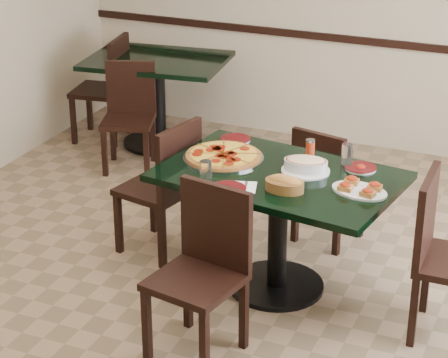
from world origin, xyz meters
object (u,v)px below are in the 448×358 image
at_px(chair_near, 204,262).
at_px(bruschetta_platter, 360,188).
at_px(pepperoni_pizza, 223,156).
at_px(lasagna_casserole, 306,164).
at_px(back_table, 158,85).
at_px(chair_left, 167,182).
at_px(back_chair_near, 130,110).
at_px(bread_basket, 285,184).
at_px(chair_far, 324,181).
at_px(chair_right, 444,249).
at_px(main_table, 279,202).
at_px(back_chair_left, 108,83).

bearing_deg(chair_near, bruschetta_platter, 56.17).
xyz_separation_m(pepperoni_pizza, lasagna_casserole, (0.51, 0.00, 0.03)).
relative_size(back_table, bruschetta_platter, 3.33).
height_order(chair_left, pepperoni_pizza, chair_left).
bearing_deg(lasagna_casserole, bruschetta_platter, -32.48).
xyz_separation_m(back_table, lasagna_casserole, (1.86, -1.75, 0.27)).
bearing_deg(lasagna_casserole, back_chair_near, 136.47).
xyz_separation_m(lasagna_casserole, bread_basket, (-0.02, -0.29, -0.01)).
bearing_deg(chair_far, chair_near, 94.38).
bearing_deg(bread_basket, back_table, 132.26).
bearing_deg(chair_right, chair_far, 48.65).
bearing_deg(back_chair_near, chair_left, -70.92).
height_order(chair_near, bruschetta_platter, chair_near).
xyz_separation_m(pepperoni_pizza, bruschetta_platter, (0.87, -0.15, 0.01)).
relative_size(back_table, back_chair_near, 1.46).
xyz_separation_m(chair_far, chair_left, (-0.87, -0.52, 0.06)).
height_order(main_table, lasagna_casserole, lasagna_casserole).
relative_size(back_chair_near, bread_basket, 3.78).
distance_m(main_table, back_chair_left, 2.80).
bearing_deg(chair_left, back_chair_left, -128.36).
relative_size(chair_left, back_chair_near, 1.08).
bearing_deg(pepperoni_pizza, chair_right, -7.37).
bearing_deg(chair_far, back_chair_near, -7.10).
bearing_deg(chair_left, lasagna_casserole, 97.97).
bearing_deg(main_table, chair_left, 177.95).
relative_size(main_table, chair_right, 1.56).
relative_size(chair_near, bruschetta_platter, 2.51).
relative_size(chair_left, back_chair_left, 1.00).
relative_size(chair_far, back_chair_near, 0.97).
bearing_deg(back_chair_left, bruschetta_platter, 45.81).
relative_size(main_table, chair_far, 1.79).
xyz_separation_m(chair_left, pepperoni_pizza, (0.42, -0.06, 0.27)).
distance_m(back_table, lasagna_casserole, 2.57).
height_order(chair_far, chair_near, chair_near).
bearing_deg(main_table, bread_basket, -55.32).
height_order(chair_near, bread_basket, chair_near).
height_order(back_table, bruschetta_platter, bruschetta_platter).
distance_m(chair_near, chair_right, 1.28).
relative_size(chair_right, lasagna_casserole, 3.32).
relative_size(back_chair_near, bruschetta_platter, 2.29).
bearing_deg(back_chair_left, lasagna_casserole, 44.23).
height_order(back_table, chair_near, chair_near).
bearing_deg(pepperoni_pizza, back_table, 127.55).
xyz_separation_m(chair_left, back_chair_left, (-1.37, 1.63, 0.00)).
height_order(back_table, chair_left, chair_left).
distance_m(main_table, bread_basket, 0.32).
distance_m(bread_basket, bruschetta_platter, 0.41).
distance_m(chair_right, chair_left, 1.78).
distance_m(chair_left, back_chair_near, 1.52).
bearing_deg(back_chair_left, chair_far, 54.24).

